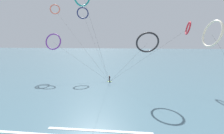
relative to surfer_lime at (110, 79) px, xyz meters
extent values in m
cube|color=slate|center=(2.20, 70.67, -0.78)|extent=(400.00, 200.00, 0.08)
ellipsoid|color=#8CC62D|center=(0.00, -0.01, -0.71)|extent=(1.40, 0.40, 0.06)
cylinder|color=black|center=(0.04, 0.12, -0.28)|extent=(0.12, 0.12, 0.80)
cylinder|color=black|center=(-0.04, -0.14, -0.28)|extent=(0.12, 0.12, 0.80)
cube|color=black|center=(0.00, -0.01, 0.43)|extent=(0.28, 0.36, 0.62)
sphere|color=tan|center=(0.00, -0.01, 0.85)|extent=(0.22, 0.22, 0.22)
cylinder|color=black|center=(0.06, 0.32, 0.48)|extent=(0.51, 0.23, 0.39)
cylinder|color=black|center=(-0.06, -0.10, 0.48)|extent=(0.51, 0.23, 0.39)
torus|color=#EA7260|center=(-20.33, 13.56, 20.69)|extent=(3.86, 3.22, 3.28)
cylinder|color=#3F3F3F|center=(-10.17, 6.77, 9.83)|extent=(20.36, 13.59, 21.33)
torus|color=navy|center=(-10.29, 12.16, 19.11)|extent=(3.90, 2.17, 3.92)
cylinder|color=#3F3F3F|center=(-5.15, 6.08, 9.05)|extent=(10.32, 12.20, 19.75)
torus|color=red|center=(19.27, -0.91, 13.27)|extent=(1.31, 3.35, 3.28)
cylinder|color=#3F3F3F|center=(9.63, -0.46, 6.13)|extent=(19.29, 0.92, 13.92)
cylinder|color=#3F3F3F|center=(-1.31, -7.82, 8.68)|extent=(2.65, 15.64, 19.01)
torus|color=purple|center=(-16.65, 2.90, 9.92)|extent=(4.92, 1.82, 4.78)
cylinder|color=#3F3F3F|center=(-8.33, 1.44, 4.46)|extent=(16.67, 2.93, 10.58)
torus|color=silver|center=(20.67, -10.59, 11.62)|extent=(2.80, 5.47, 5.19)
torus|color=black|center=(8.83, -10.16, 9.95)|extent=(4.81, 2.90, 4.21)
cylinder|color=#3F3F3F|center=(4.41, -5.08, 4.48)|extent=(8.85, 10.18, 10.62)
cube|color=white|center=(1.78, -25.46, -0.76)|extent=(13.33, 0.54, 0.12)
camera|label=1|loc=(5.48, -45.26, 10.61)|focal=27.71mm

